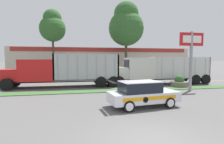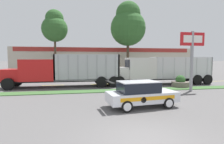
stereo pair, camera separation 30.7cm
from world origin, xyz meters
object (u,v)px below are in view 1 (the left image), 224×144
at_px(dump_truck_trail, 149,71).
at_px(store_sign_post, 191,50).
at_px(dump_truck_lead, 52,72).
at_px(stone_planter, 179,83).
at_px(rally_car, 142,93).

height_order(dump_truck_trail, store_sign_post, store_sign_post).
relative_size(dump_truck_lead, dump_truck_trail, 0.96).
xyz_separation_m(dump_truck_lead, stone_planter, (13.33, -2.39, -1.17)).
height_order(dump_truck_lead, dump_truck_trail, dump_truck_lead).
xyz_separation_m(dump_truck_lead, store_sign_post, (12.96, -4.72, 2.20)).
distance_m(rally_car, store_sign_post, 8.31).
bearing_deg(store_sign_post, dump_truck_trail, 113.87).
bearing_deg(stone_planter, rally_car, -135.55).
relative_size(dump_truck_trail, stone_planter, 6.81).
bearing_deg(dump_truck_lead, rally_car, -54.18).
bearing_deg(store_sign_post, rally_car, -146.00).
xyz_separation_m(dump_truck_trail, stone_planter, (2.47, -2.42, -1.18)).
distance_m(rally_car, stone_planter, 9.52).
height_order(dump_truck_trail, stone_planter, dump_truck_trail).
xyz_separation_m(dump_truck_lead, dump_truck_trail, (10.86, 0.03, 0.01)).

